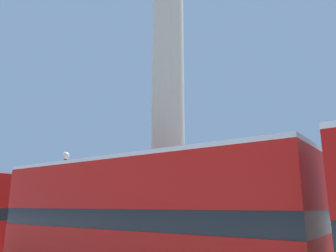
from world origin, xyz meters
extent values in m
cube|color=#ADA593|center=(0.00, 0.00, 1.35)|extent=(4.53, 4.53, 0.90)
cube|color=#ADA593|center=(0.00, 0.00, 2.26)|extent=(2.77, 2.77, 0.90)
cylinder|color=#ADA593|center=(0.00, 0.00, 10.10)|extent=(1.69, 1.69, 14.79)
cube|color=black|center=(2.74, -5.24, 2.50)|extent=(10.55, 2.58, 0.55)
cube|color=#B7140F|center=(2.74, -5.24, 3.48)|extent=(10.55, 2.63, 1.42)
cube|color=silver|center=(2.74, -5.24, 4.25)|extent=(10.55, 2.63, 0.12)
cylinder|color=black|center=(-3.58, -3.44, 2.51)|extent=(0.14, 0.14, 5.02)
sphere|color=white|center=(-3.58, -3.44, 5.20)|extent=(0.36, 0.36, 0.36)
camera|label=1|loc=(9.84, -12.90, 2.88)|focal=35.00mm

